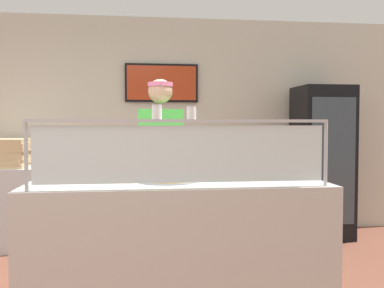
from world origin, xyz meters
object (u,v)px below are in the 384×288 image
parmesan_shaker (157,113)px  pizza_box_stack (5,153)px  pizza_server (167,176)px  pepper_flake_shaker (191,114)px  worker_figure (161,167)px  drink_fridge (322,162)px  pizza_tray (168,179)px

parmesan_shaker → pizza_box_stack: bearing=126.8°
parmesan_shaker → pizza_box_stack: 2.67m
pizza_server → parmesan_shaker: size_ratio=3.00×
pepper_flake_shaker → worker_figure: 1.02m
pizza_server → pizza_box_stack: bearing=131.9°
parmesan_shaker → drink_fridge: size_ratio=0.05×
pizza_server → worker_figure: worker_figure is taller
pizza_tray → drink_fridge: size_ratio=0.26×
pizza_tray → parmesan_shaker: bearing=-104.3°
pepper_flake_shaker → drink_fridge: drink_fridge is taller
pepper_flake_shaker → worker_figure: size_ratio=0.05×
pizza_server → pizza_tray: bearing=69.0°
pizza_tray → drink_fridge: bearing=41.8°
pizza_server → drink_fridge: (2.00, 1.80, -0.07)m
pizza_tray → pepper_flake_shaker: pepper_flake_shaker is taller
parmesan_shaker → drink_fridge: bearing=46.0°
pizza_tray → parmesan_shaker: (-0.10, -0.38, 0.48)m
pizza_tray → pepper_flake_shaker: bearing=-71.1°
pizza_tray → pepper_flake_shaker: size_ratio=5.50×
worker_figure → pepper_flake_shaker: bearing=-80.4°
worker_figure → drink_fridge: bearing=31.7°
pizza_box_stack → parmesan_shaker: bearing=-53.2°
worker_figure → drink_fridge: size_ratio=0.96×
pizza_server → parmesan_shaker: bearing=-105.6°
pepper_flake_shaker → pizza_box_stack: (-1.81, 2.12, -0.38)m
parmesan_shaker → pepper_flake_shaker: 0.22m
drink_fridge → pizza_box_stack: (-3.67, -0.04, 0.14)m
parmesan_shaker → worker_figure: 1.01m
pepper_flake_shaker → worker_figure: bearing=99.6°
drink_fridge → pizza_box_stack: bearing=-179.3°
pizza_tray → pepper_flake_shaker: (0.13, -0.38, 0.47)m
pizza_server → pepper_flake_shaker: size_ratio=3.28×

